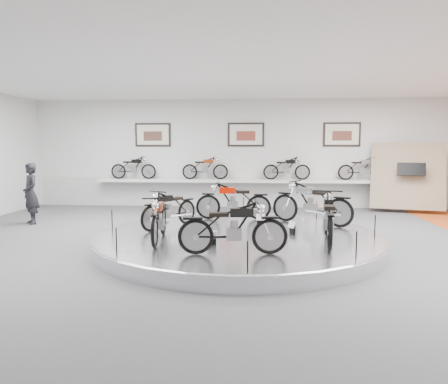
# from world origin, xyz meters

# --- Properties ---
(floor) EXTENTS (16.00, 16.00, 0.00)m
(floor) POSITION_xyz_m (0.00, 0.00, 0.00)
(floor) COLOR #4D4D4F
(floor) RESTS_ON ground
(ceiling) EXTENTS (16.00, 16.00, 0.00)m
(ceiling) POSITION_xyz_m (0.00, 0.00, 4.00)
(ceiling) COLOR white
(ceiling) RESTS_ON wall_back
(wall_back) EXTENTS (16.00, 0.00, 16.00)m
(wall_back) POSITION_xyz_m (0.00, 7.00, 2.00)
(wall_back) COLOR silver
(wall_back) RESTS_ON floor
(wall_front) EXTENTS (16.00, 0.00, 16.00)m
(wall_front) POSITION_xyz_m (0.00, -7.00, 2.00)
(wall_front) COLOR silver
(wall_front) RESTS_ON floor
(dado_band) EXTENTS (15.68, 0.04, 1.10)m
(dado_band) POSITION_xyz_m (0.00, 6.98, 0.55)
(dado_band) COLOR #BCBCBA
(dado_band) RESTS_ON floor
(display_platform) EXTENTS (6.40, 6.40, 0.30)m
(display_platform) POSITION_xyz_m (0.00, 0.30, 0.15)
(display_platform) COLOR silver
(display_platform) RESTS_ON floor
(platform_rim) EXTENTS (6.40, 6.40, 0.10)m
(platform_rim) POSITION_xyz_m (0.00, 0.30, 0.27)
(platform_rim) COLOR #B2B2BA
(platform_rim) RESTS_ON display_platform
(shelf) EXTENTS (11.00, 0.55, 0.10)m
(shelf) POSITION_xyz_m (0.00, 6.70, 1.00)
(shelf) COLOR silver
(shelf) RESTS_ON wall_back
(poster_left) EXTENTS (1.35, 0.06, 0.88)m
(poster_left) POSITION_xyz_m (-3.50, 6.96, 2.70)
(poster_left) COLOR silver
(poster_left) RESTS_ON wall_back
(poster_center) EXTENTS (1.35, 0.06, 0.88)m
(poster_center) POSITION_xyz_m (0.00, 6.96, 2.70)
(poster_center) COLOR silver
(poster_center) RESTS_ON wall_back
(poster_right) EXTENTS (1.35, 0.06, 0.88)m
(poster_right) POSITION_xyz_m (3.50, 6.96, 2.70)
(poster_right) COLOR silver
(poster_right) RESTS_ON wall_back
(display_panel) EXTENTS (2.56, 1.52, 2.30)m
(display_panel) POSITION_xyz_m (5.60, 6.10, 1.25)
(display_panel) COLOR #8F715C
(display_panel) RESTS_ON floor
(shelf_bike_a) EXTENTS (1.22, 0.43, 0.73)m
(shelf_bike_a) POSITION_xyz_m (-4.20, 6.70, 1.42)
(shelf_bike_a) COLOR black
(shelf_bike_a) RESTS_ON shelf
(shelf_bike_b) EXTENTS (1.22, 0.43, 0.73)m
(shelf_bike_b) POSITION_xyz_m (-1.50, 6.70, 1.42)
(shelf_bike_b) COLOR maroon
(shelf_bike_b) RESTS_ON shelf
(shelf_bike_c) EXTENTS (1.22, 0.43, 0.73)m
(shelf_bike_c) POSITION_xyz_m (1.50, 6.70, 1.42)
(shelf_bike_c) COLOR black
(shelf_bike_c) RESTS_ON shelf
(shelf_bike_d) EXTENTS (1.22, 0.43, 0.73)m
(shelf_bike_d) POSITION_xyz_m (4.20, 6.70, 1.42)
(shelf_bike_d) COLOR #ADACB1
(shelf_bike_d) RESTS_ON shelf
(bike_a) EXTENTS (1.93, 1.54, 1.10)m
(bike_a) POSITION_xyz_m (1.78, 1.69, 0.85)
(bike_a) COLOR #ADACB1
(bike_a) RESTS_ON display_platform
(bike_b) EXTENTS (1.72, 0.61, 1.01)m
(bike_b) POSITION_xyz_m (-0.22, 2.31, 0.81)
(bike_b) COLOR #BA1300
(bike_b) RESTS_ON display_platform
(bike_c) EXTENTS (1.31, 1.64, 0.93)m
(bike_c) POSITION_xyz_m (-1.71, 0.98, 0.77)
(bike_c) COLOR black
(bike_c) RESTS_ON display_platform
(bike_d) EXTENTS (0.71, 1.67, 0.96)m
(bike_d) POSITION_xyz_m (-1.63, -0.50, 0.78)
(bike_d) COLOR maroon
(bike_d) RESTS_ON display_platform
(bike_e) EXTENTS (1.74, 0.74, 1.00)m
(bike_e) POSITION_xyz_m (-0.04, -1.53, 0.80)
(bike_e) COLOR black
(bike_e) RESTS_ON display_platform
(bike_f) EXTENTS (0.83, 1.84, 1.04)m
(bike_f) POSITION_xyz_m (1.85, -0.44, 0.82)
(bike_f) COLOR black
(bike_f) RESTS_ON display_platform
(visitor) EXTENTS (0.76, 0.77, 1.79)m
(visitor) POSITION_xyz_m (-6.18, 2.87, 0.90)
(visitor) COLOR black
(visitor) RESTS_ON floor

